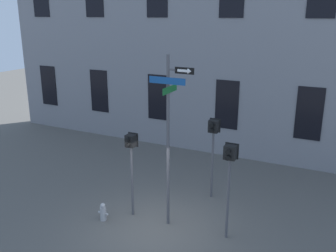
{
  "coord_description": "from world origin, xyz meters",
  "views": [
    {
      "loc": [
        4.75,
        -8.7,
        6.25
      ],
      "look_at": [
        0.23,
        0.46,
        3.15
      ],
      "focal_mm": 40.0,
      "sensor_mm": 36.0,
      "label": 1
    }
  ],
  "objects": [
    {
      "name": "fire_hydrant",
      "position": [
        -1.67,
        -0.26,
        0.28
      ],
      "size": [
        0.35,
        0.19,
        0.59
      ],
      "color": "#A5A5A8",
      "rests_on": "ground_plane"
    },
    {
      "name": "street_sign_pole",
      "position": [
        0.29,
        0.46,
        3.04
      ],
      "size": [
        1.33,
        0.86,
        5.18
      ],
      "color": "#4C4C51",
      "rests_on": "ground_plane"
    },
    {
      "name": "pedestrian_signal_left",
      "position": [
        -1.02,
        0.44,
        2.12
      ],
      "size": [
        0.35,
        0.4,
        2.74
      ],
      "color": "#4C4C51",
      "rests_on": "ground_plane"
    },
    {
      "name": "pedestrian_signal_right",
      "position": [
        2.07,
        0.54,
        2.24
      ],
      "size": [
        0.39,
        0.4,
        2.86
      ],
      "color": "#4C4C51",
      "rests_on": "ground_plane"
    },
    {
      "name": "ground_plane",
      "position": [
        0.0,
        0.0,
        0.0
      ],
      "size": [
        60.0,
        60.0,
        0.0
      ],
      "primitive_type": "plane",
      "color": "#595651"
    },
    {
      "name": "pedestrian_signal_across",
      "position": [
        0.83,
        2.72,
        2.25
      ],
      "size": [
        0.39,
        0.4,
        2.85
      ],
      "color": "#4C4C51",
      "rests_on": "ground_plane"
    }
  ]
}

